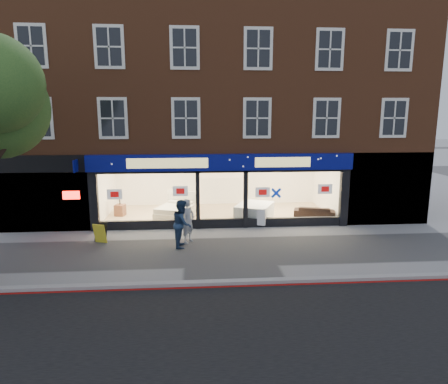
{
  "coord_description": "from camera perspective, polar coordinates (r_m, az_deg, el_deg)",
  "views": [
    {
      "loc": [
        -1.19,
        -14.01,
        5.02
      ],
      "look_at": [
        0.06,
        2.5,
        1.73
      ],
      "focal_mm": 32.0,
      "sensor_mm": 36.0,
      "label": 1
    }
  ],
  "objects": [
    {
      "name": "kerb_stone",
      "position": [
        12.22,
        1.68,
        -12.71
      ],
      "size": [
        60.0,
        0.25,
        0.12
      ],
      "primitive_type": "cube",
      "color": "gray",
      "rests_on": "ground"
    },
    {
      "name": "mattress_stack",
      "position": [
        18.78,
        4.36,
        -2.82
      ],
      "size": [
        2.11,
        2.3,
        0.74
      ],
      "rotation": [
        0.0,
        0.0,
        -0.42
      ],
      "color": "white",
      "rests_on": "showroom_floor"
    },
    {
      "name": "pedestrian_blue",
      "position": [
        15.21,
        -6.0,
        -4.49
      ],
      "size": [
        0.71,
        0.9,
        1.82
      ],
      "primitive_type": "imported",
      "rotation": [
        0.0,
        0.0,
        1.55
      ],
      "color": "navy",
      "rests_on": "ground"
    },
    {
      "name": "a_board",
      "position": [
        16.46,
        -17.24,
        -5.59
      ],
      "size": [
        0.6,
        0.49,
        0.79
      ],
      "primitive_type": "cube",
      "rotation": [
        0.0,
        0.0,
        -0.36
      ],
      "color": "gold",
      "rests_on": "ground"
    },
    {
      "name": "bedside_table",
      "position": [
        20.06,
        -14.61,
        -2.52
      ],
      "size": [
        0.55,
        0.55,
        0.55
      ],
      "primitive_type": "cube",
      "rotation": [
        0.0,
        0.0,
        -0.24
      ],
      "color": "brown",
      "rests_on": "showroom_floor"
    },
    {
      "name": "display_bed",
      "position": [
        19.37,
        -6.78,
        -2.61
      ],
      "size": [
        2.17,
        2.37,
        1.09
      ],
      "rotation": [
        0.0,
        0.0,
        -0.37
      ],
      "color": "beige",
      "rests_on": "showroom_floor"
    },
    {
      "name": "showroom_floor",
      "position": [
        19.92,
        -0.76,
        -3.2
      ],
      "size": [
        11.0,
        4.5,
        0.1
      ],
      "primitive_type": "cube",
      "color": "tan",
      "rests_on": "ground"
    },
    {
      "name": "kerb_line",
      "position": [
        12.06,
        1.78,
        -13.33
      ],
      "size": [
        60.0,
        0.1,
        0.01
      ],
      "primitive_type": "cube",
      "color": "#8C0A07",
      "rests_on": "ground"
    },
    {
      "name": "pedestrian_grey",
      "position": [
        15.69,
        -5.13,
        -4.15
      ],
      "size": [
        0.7,
        0.76,
        1.74
      ],
      "primitive_type": "imported",
      "rotation": [
        0.0,
        0.0,
        0.98
      ],
      "color": "#A9ABB0",
      "rests_on": "ground"
    },
    {
      "name": "ground",
      "position": [
        14.93,
        0.51,
        -8.41
      ],
      "size": [
        120.0,
        120.0,
        0.0
      ],
      "primitive_type": "plane",
      "color": "gray",
      "rests_on": "ground"
    },
    {
      "name": "building",
      "position": [
        21.04,
        -1.15,
        15.74
      ],
      "size": [
        19.0,
        8.26,
        10.3
      ],
      "color": "brown",
      "rests_on": "ground"
    },
    {
      "name": "sofa",
      "position": [
        19.5,
        12.78,
        -2.82
      ],
      "size": [
        2.03,
        1.29,
        0.55
      ],
      "primitive_type": "imported",
      "rotation": [
        0.0,
        0.0,
        2.83
      ],
      "color": "black",
      "rests_on": "showroom_floor"
    }
  ]
}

